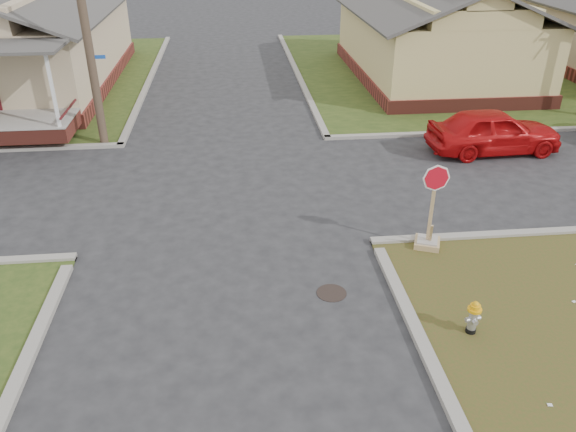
{
  "coord_description": "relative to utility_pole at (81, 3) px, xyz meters",
  "views": [
    {
      "loc": [
        0.29,
        -10.05,
        7.12
      ],
      "look_at": [
        1.42,
        1.0,
        1.1
      ],
      "focal_mm": 35.0,
      "sensor_mm": 36.0,
      "label": 1
    }
  ],
  "objects": [
    {
      "name": "ground",
      "position": [
        4.2,
        -8.9,
        -4.66
      ],
      "size": [
        120.0,
        120.0,
        0.0
      ],
      "primitive_type": "plane",
      "color": "#252528",
      "rests_on": "ground"
    },
    {
      "name": "curbs",
      "position": [
        4.2,
        -3.9,
        -4.66
      ],
      "size": [
        80.0,
        40.0,
        0.12
      ],
      "primitive_type": null,
      "color": "gray",
      "rests_on": "ground"
    },
    {
      "name": "manhole",
      "position": [
        6.4,
        -9.4,
        -4.66
      ],
      "size": [
        0.64,
        0.64,
        0.01
      ],
      "primitive_type": "cylinder",
      "color": "black",
      "rests_on": "ground"
    },
    {
      "name": "side_house_yellow",
      "position": [
        14.2,
        7.6,
        -2.47
      ],
      "size": [
        7.6,
        11.6,
        4.7
      ],
      "color": "maroon",
      "rests_on": "ground"
    },
    {
      "name": "utility_pole",
      "position": [
        0.0,
        0.0,
        0.0
      ],
      "size": [
        1.8,
        0.28,
        9.0
      ],
      "color": "#3F3024",
      "rests_on": "ground"
    },
    {
      "name": "fire_hydrant",
      "position": [
        8.83,
        -10.96,
        -4.22
      ],
      "size": [
        0.27,
        0.27,
        0.71
      ],
      "rotation": [
        0.0,
        0.0,
        0.17
      ],
      "color": "black",
      "rests_on": "ground"
    },
    {
      "name": "stop_sign",
      "position": [
        9.0,
        -7.81,
        -4.15
      ],
      "size": [
        0.6,
        0.59,
        2.12
      ],
      "rotation": [
        0.0,
        0.0,
        -0.37
      ],
      "color": "#A38258",
      "rests_on": "ground"
    },
    {
      "name": "red_sedan",
      "position": [
        13.1,
        -2.04,
        -3.92
      ],
      "size": [
        4.41,
        1.92,
        1.48
      ],
      "primitive_type": "imported",
      "rotation": [
        0.0,
        0.0,
        1.61
      ],
      "color": "red",
      "rests_on": "ground"
    }
  ]
}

